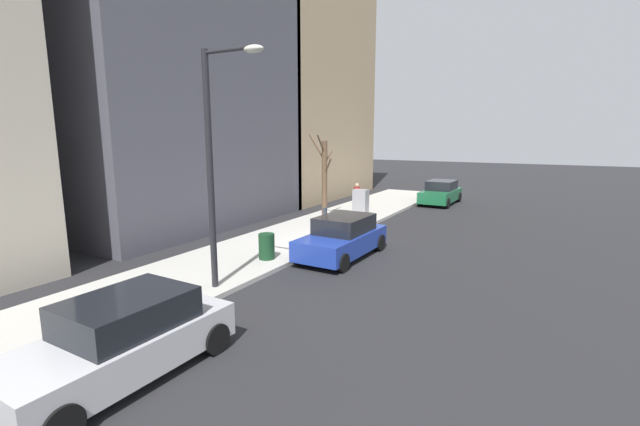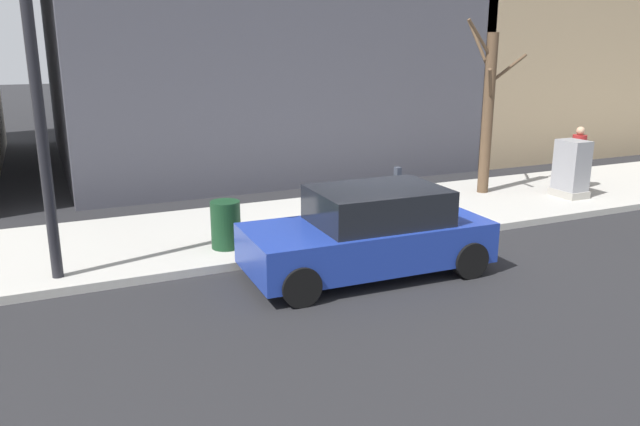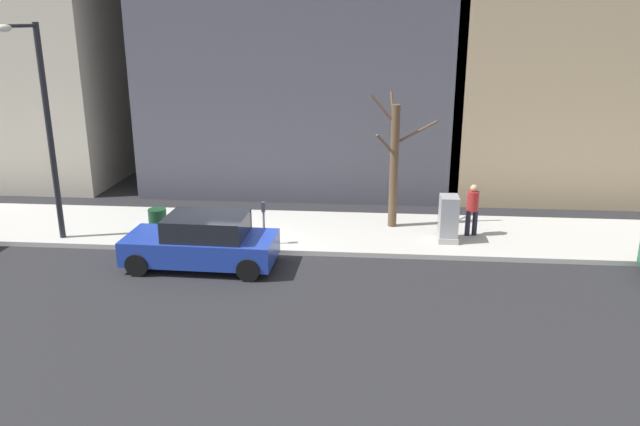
{
  "view_description": "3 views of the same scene",
  "coord_description": "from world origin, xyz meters",
  "px_view_note": "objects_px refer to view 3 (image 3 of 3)",
  "views": [
    {
      "loc": [
        -7.78,
        14.56,
        4.43
      ],
      "look_at": [
        -0.49,
        1.46,
        1.7
      ],
      "focal_mm": 24.0,
      "sensor_mm": 36.0,
      "label": 1
    },
    {
      "loc": [
        -10.08,
        5.83,
        3.88
      ],
      "look_at": [
        0.23,
        1.15,
        0.81
      ],
      "focal_mm": 35.0,
      "sensor_mm": 36.0,
      "label": 2
    },
    {
      "loc": [
        -17.2,
        -3.92,
        6.72
      ],
      "look_at": [
        1.48,
        -2.28,
        0.88
      ],
      "focal_mm": 35.0,
      "sensor_mm": 36.0,
      "label": 3
    }
  ],
  "objects_px": {
    "streetlamp": "(43,116)",
    "pedestrian_near_meter": "(472,207)",
    "utility_box": "(448,219)",
    "parking_meter": "(264,219)",
    "bare_tree": "(394,163)",
    "parked_car_blue": "(203,242)",
    "trash_bin": "(158,223)"
  },
  "relations": [
    {
      "from": "bare_tree",
      "to": "pedestrian_near_meter",
      "type": "height_order",
      "value": "bare_tree"
    },
    {
      "from": "parked_car_blue",
      "to": "parking_meter",
      "type": "height_order",
      "value": "parked_car_blue"
    },
    {
      "from": "parking_meter",
      "to": "bare_tree",
      "type": "bearing_deg",
      "value": -61.18
    },
    {
      "from": "utility_box",
      "to": "streetlamp",
      "type": "xyz_separation_m",
      "value": [
        -1.02,
        12.04,
        3.17
      ]
    },
    {
      "from": "utility_box",
      "to": "pedestrian_near_meter",
      "type": "height_order",
      "value": "pedestrian_near_meter"
    },
    {
      "from": "streetlamp",
      "to": "trash_bin",
      "type": "distance_m",
      "value": 4.58
    },
    {
      "from": "bare_tree",
      "to": "pedestrian_near_meter",
      "type": "xyz_separation_m",
      "value": [
        -0.73,
        -2.47,
        -1.2
      ]
    },
    {
      "from": "parked_car_blue",
      "to": "bare_tree",
      "type": "xyz_separation_m",
      "value": [
        3.69,
        -5.4,
        1.56
      ]
    },
    {
      "from": "trash_bin",
      "to": "pedestrian_near_meter",
      "type": "bearing_deg",
      "value": -84.33
    },
    {
      "from": "parked_car_blue",
      "to": "trash_bin",
      "type": "relative_size",
      "value": 4.72
    },
    {
      "from": "bare_tree",
      "to": "trash_bin",
      "type": "height_order",
      "value": "bare_tree"
    },
    {
      "from": "streetlamp",
      "to": "parking_meter",
      "type": "bearing_deg",
      "value": -88.51
    },
    {
      "from": "parked_car_blue",
      "to": "pedestrian_near_meter",
      "type": "height_order",
      "value": "pedestrian_near_meter"
    },
    {
      "from": "utility_box",
      "to": "parked_car_blue",
      "type": "bearing_deg",
      "value": 108.64
    },
    {
      "from": "streetlamp",
      "to": "pedestrian_near_meter",
      "type": "relative_size",
      "value": 3.92
    },
    {
      "from": "bare_tree",
      "to": "trash_bin",
      "type": "distance_m",
      "value": 7.76
    },
    {
      "from": "trash_bin",
      "to": "parking_meter",
      "type": "bearing_deg",
      "value": -97.41
    },
    {
      "from": "parked_car_blue",
      "to": "streetlamp",
      "type": "height_order",
      "value": "streetlamp"
    },
    {
      "from": "parked_car_blue",
      "to": "parking_meter",
      "type": "distance_m",
      "value": 2.14
    },
    {
      "from": "parking_meter",
      "to": "pedestrian_near_meter",
      "type": "bearing_deg",
      "value": -77.41
    },
    {
      "from": "streetlamp",
      "to": "pedestrian_near_meter",
      "type": "xyz_separation_m",
      "value": [
        1.6,
        -12.84,
        -2.93
      ]
    },
    {
      "from": "parked_car_blue",
      "to": "parking_meter",
      "type": "bearing_deg",
      "value": -42.33
    },
    {
      "from": "parked_car_blue",
      "to": "bare_tree",
      "type": "height_order",
      "value": "bare_tree"
    },
    {
      "from": "parked_car_blue",
      "to": "pedestrian_near_meter",
      "type": "bearing_deg",
      "value": -67.83
    },
    {
      "from": "streetlamp",
      "to": "bare_tree",
      "type": "xyz_separation_m",
      "value": [
        2.33,
        -10.37,
        -1.72
      ]
    },
    {
      "from": "utility_box",
      "to": "bare_tree",
      "type": "height_order",
      "value": "bare_tree"
    },
    {
      "from": "parked_car_blue",
      "to": "utility_box",
      "type": "distance_m",
      "value": 7.46
    },
    {
      "from": "parked_car_blue",
      "to": "utility_box",
      "type": "xyz_separation_m",
      "value": [
        2.38,
        -7.07,
        0.11
      ]
    },
    {
      "from": "bare_tree",
      "to": "parked_car_blue",
      "type": "bearing_deg",
      "value": 124.38
    },
    {
      "from": "pedestrian_near_meter",
      "to": "utility_box",
      "type": "bearing_deg",
      "value": -159.96
    },
    {
      "from": "parking_meter",
      "to": "utility_box",
      "type": "relative_size",
      "value": 0.94
    },
    {
      "from": "parked_car_blue",
      "to": "streetlamp",
      "type": "xyz_separation_m",
      "value": [
        1.37,
        4.97,
        3.28
      ]
    }
  ]
}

